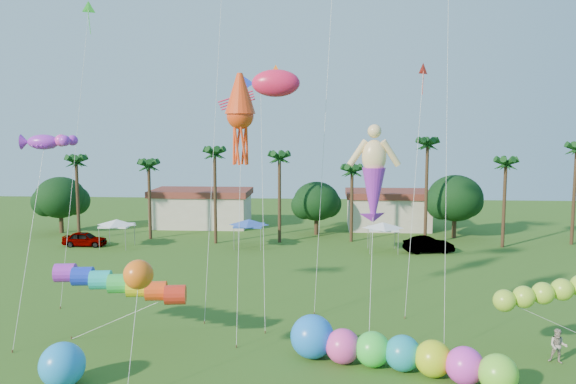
# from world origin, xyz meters

# --- Properties ---
(tree_line) EXTENTS (69.46, 8.91, 11.00)m
(tree_line) POSITION_xyz_m (3.57, 44.00, 4.28)
(tree_line) COLOR #3A2819
(tree_line) RESTS_ON ground
(buildings_row) EXTENTS (35.00, 7.00, 4.00)m
(buildings_row) POSITION_xyz_m (-3.09, 50.00, 2.00)
(buildings_row) COLOR beige
(buildings_row) RESTS_ON ground
(tent_row) EXTENTS (31.00, 4.00, 0.60)m
(tent_row) POSITION_xyz_m (-6.00, 36.33, 2.75)
(tent_row) COLOR white
(tent_row) RESTS_ON ground
(car_a) EXTENTS (4.59, 1.85, 1.56)m
(car_a) POSITION_xyz_m (-23.79, 36.48, 0.78)
(car_a) COLOR #4C4C54
(car_a) RESTS_ON ground
(car_b) EXTENTS (5.22, 2.60, 1.64)m
(car_b) POSITION_xyz_m (12.63, 35.77, 0.82)
(car_b) COLOR #4C4C54
(car_b) RESTS_ON ground
(spectator_b) EXTENTS (1.11, 0.99, 1.88)m
(spectator_b) POSITION_xyz_m (14.65, 8.58, 0.94)
(spectator_b) COLOR #AC9B8F
(spectator_b) RESTS_ON ground
(caterpillar_inflatable) EXTENTS (11.43, 6.03, 2.40)m
(caterpillar_inflatable) POSITION_xyz_m (5.45, 7.01, 1.01)
(caterpillar_inflatable) COLOR #FB42AB
(caterpillar_inflatable) RESTS_ON ground
(blue_ball) EXTENTS (2.21, 2.21, 2.21)m
(blue_ball) POSITION_xyz_m (-10.62, 4.04, 1.10)
(blue_ball) COLOR #1A8FEF
(blue_ball) RESTS_ON ground
(rainbow_tube) EXTENTS (8.76, 1.52, 3.67)m
(rainbow_tube) POSITION_xyz_m (-8.51, 9.37, 3.10)
(rainbow_tube) COLOR red
(rainbow_tube) RESTS_ON ground
(green_worm) EXTENTS (10.17, 3.51, 3.91)m
(green_worm) POSITION_xyz_m (11.94, 9.24, 3.18)
(green_worm) COLOR #A2D830
(green_worm) RESTS_ON ground
(orange_ball_kite) EXTENTS (1.67, 2.86, 6.21)m
(orange_ball_kite) POSITION_xyz_m (-6.95, 4.77, 5.48)
(orange_ball_kite) COLOR orange
(orange_ball_kite) RESTS_ON ground
(merman_kite) EXTENTS (2.63, 4.17, 12.31)m
(merman_kite) POSITION_xyz_m (4.84, 10.63, 9.63)
(merman_kite) COLOR #F8CF8D
(merman_kite) RESTS_ON ground
(fish_kite) EXTENTS (4.97, 5.43, 16.57)m
(fish_kite) POSITION_xyz_m (-1.24, 16.19, 15.55)
(fish_kite) COLOR #F21A49
(fish_kite) RESTS_ON ground
(squid_kite) EXTENTS (2.38, 4.42, 16.00)m
(squid_kite) POSITION_xyz_m (-3.09, 12.66, 13.34)
(squid_kite) COLOR #F33E13
(squid_kite) RESTS_ON ground
(lobster_kite) EXTENTS (3.40, 5.10, 12.41)m
(lobster_kite) POSITION_xyz_m (-15.18, 12.02, 11.74)
(lobster_kite) COLOR purple
(lobster_kite) RESTS_ON ground
(delta_kite_red) EXTENTS (1.87, 3.89, 17.11)m
(delta_kite_red) POSITION_xyz_m (8.76, 18.58, 16.18)
(delta_kite_red) COLOR red
(delta_kite_red) RESTS_ON ground
(delta_kite_green) EXTENTS (2.11, 3.51, 21.63)m
(delta_kite_green) POSITION_xyz_m (-14.90, 18.67, 20.53)
(delta_kite_green) COLOR #3FEF38
(delta_kite_green) RESTS_ON ground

